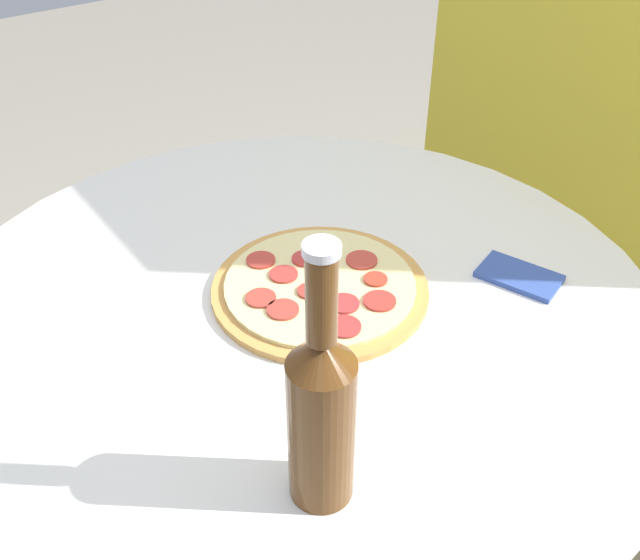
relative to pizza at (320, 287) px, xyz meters
The scene contains 4 objects.
table 0.20m from the pizza, 98.74° to the right, with size 0.97×0.97×0.75m.
pizza is the anchor object (origin of this frame).
beer_bottle 0.33m from the pizza, 35.79° to the right, with size 0.06×0.06×0.29m.
napkin 0.27m from the pizza, 60.33° to the left, with size 0.12×0.10×0.01m.
Camera 1 is at (0.61, -0.40, 1.34)m, focal length 40.00 mm.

